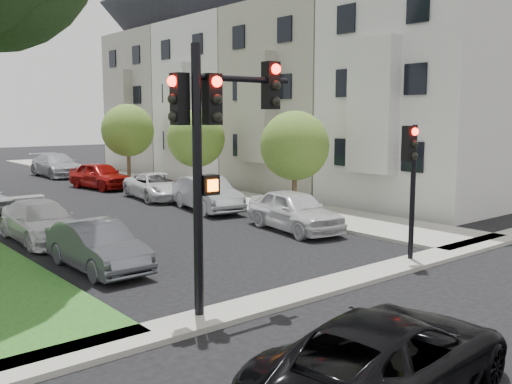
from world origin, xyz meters
TOP-DOWN VIEW (x-y plane):
  - ground at (0.00, 0.00)m, footprint 140.00×140.00m
  - sidewalk_right at (6.75, 24.00)m, footprint 3.50×44.00m
  - sidewalk_cross at (0.00, 2.00)m, footprint 60.00×1.00m
  - house_a at (12.45, 8.00)m, footprint 7.70×7.55m
  - house_b at (12.45, 15.50)m, footprint 7.70×7.55m
  - house_c at (12.45, 23.00)m, footprint 7.70×7.55m
  - house_d at (12.45, 30.50)m, footprint 7.70×7.55m
  - small_tree_a at (6.20, 10.00)m, footprint 2.88×2.88m
  - small_tree_b at (6.20, 17.33)m, footprint 2.95×2.95m
  - small_tree_c at (6.20, 24.82)m, footprint 3.20×3.20m
  - traffic_signal_main at (-3.37, 2.24)m, footprint 2.67×0.69m
  - traffic_signal_secondary at (3.20, 2.19)m, footprint 0.52×0.42m
  - car_cross_near at (-3.52, -2.27)m, footprint 4.99×2.82m
  - car_parked_0 at (3.87, 7.51)m, footprint 2.36×4.53m
  - car_parked_1 at (3.93, 13.08)m, footprint 2.33×4.69m
  - car_parked_2 at (3.99, 17.52)m, footprint 2.75×4.89m
  - car_parked_3 at (3.54, 23.09)m, footprint 2.39×4.63m
  - car_parked_4 at (3.99, 30.96)m, footprint 2.24×5.37m
  - car_parked_5 at (-3.79, 7.07)m, footprint 1.43×3.97m
  - car_parked_6 at (-3.71, 11.58)m, footprint 1.90×4.54m

SIDE VIEW (x-z plane):
  - ground at x=0.00m, z-range 0.00..0.00m
  - sidewalk_right at x=6.75m, z-range 0.00..0.12m
  - sidewalk_cross at x=0.00m, z-range 0.00..0.12m
  - car_parked_2 at x=3.99m, z-range 0.00..1.29m
  - car_parked_5 at x=-3.79m, z-range 0.00..1.30m
  - car_parked_6 at x=-3.71m, z-range 0.00..1.31m
  - car_cross_near at x=-3.52m, z-range 0.00..1.31m
  - car_parked_0 at x=3.87m, z-range 0.00..1.47m
  - car_parked_1 at x=3.93m, z-range 0.00..1.48m
  - car_parked_3 at x=3.54m, z-range 0.00..1.51m
  - car_parked_4 at x=3.99m, z-range 0.00..1.55m
  - traffic_signal_secondary at x=3.20m, z-range 0.76..4.63m
  - small_tree_a at x=6.20m, z-range 0.71..5.03m
  - small_tree_b at x=6.20m, z-range 0.73..5.16m
  - small_tree_c at x=6.20m, z-range 0.79..5.60m
  - traffic_signal_main at x=-3.37m, z-range 1.04..6.52m
  - house_a at x=12.45m, z-range -1.05..14.92m
  - house_b at x=12.45m, z-range -1.05..14.92m
  - house_c at x=12.45m, z-range -1.05..14.92m
  - house_d at x=12.45m, z-range -1.05..14.92m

